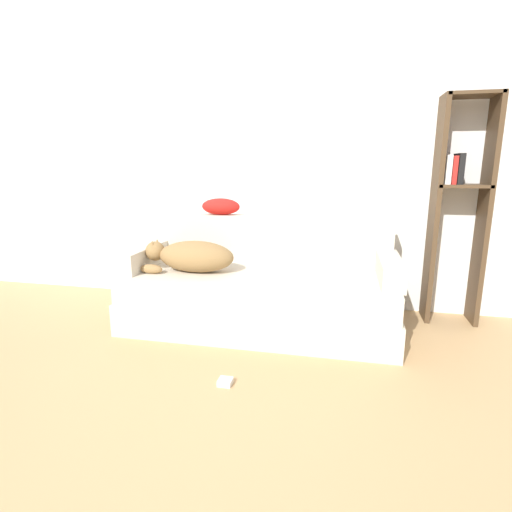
# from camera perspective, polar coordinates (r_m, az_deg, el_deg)

# --- Properties ---
(wall_back) EXTENTS (7.11, 0.06, 2.70)m
(wall_back) POSITION_cam_1_polar(r_m,az_deg,el_deg) (3.56, 1.26, 14.87)
(wall_back) COLOR white
(wall_back) RESTS_ON ground_plane
(couch) EXTENTS (2.02, 0.85, 0.43)m
(couch) POSITION_cam_1_polar(r_m,az_deg,el_deg) (3.07, 0.39, -6.37)
(couch) COLOR beige
(couch) RESTS_ON ground_plane
(couch_backrest) EXTENTS (1.98, 0.15, 0.39)m
(couch_backrest) POSITION_cam_1_polar(r_m,az_deg,el_deg) (3.30, 1.68, 2.41)
(couch_backrest) COLOR beige
(couch_backrest) RESTS_ON couch
(couch_arm_left) EXTENTS (0.15, 0.66, 0.16)m
(couch_arm_left) POSITION_cam_1_polar(r_m,az_deg,el_deg) (3.30, -15.72, -0.08)
(couch_arm_left) COLOR beige
(couch_arm_left) RESTS_ON couch
(couch_arm_right) EXTENTS (0.15, 0.66, 0.16)m
(couch_arm_right) POSITION_cam_1_polar(r_m,az_deg,el_deg) (2.93, 18.53, -1.82)
(couch_arm_right) COLOR beige
(couch_arm_right) RESTS_ON couch
(dog) EXTENTS (0.70, 0.30, 0.24)m
(dog) POSITION_cam_1_polar(r_m,az_deg,el_deg) (3.05, -9.19, -0.03)
(dog) COLOR olive
(dog) RESTS_ON couch
(laptop) EXTENTS (0.40, 0.32, 0.02)m
(laptop) POSITION_cam_1_polar(r_m,az_deg,el_deg) (2.94, 1.98, -2.56)
(laptop) COLOR silver
(laptop) RESTS_ON couch
(throw_pillow) EXTENTS (0.32, 0.16, 0.14)m
(throw_pillow) POSITION_cam_1_polar(r_m,az_deg,el_deg) (3.35, -5.05, 7.05)
(throw_pillow) COLOR red
(throw_pillow) RESTS_ON couch_backrest
(bookshelf) EXTENTS (0.39, 0.26, 1.73)m
(bookshelf) POSITION_cam_1_polar(r_m,az_deg,el_deg) (3.43, 27.00, 7.07)
(bookshelf) COLOR #4C3823
(bookshelf) RESTS_ON ground_plane
(power_adapter) EXTENTS (0.08, 0.08, 0.03)m
(power_adapter) POSITION_cam_1_polar(r_m,az_deg,el_deg) (2.39, -4.41, -17.49)
(power_adapter) COLOR silver
(power_adapter) RESTS_ON ground_plane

